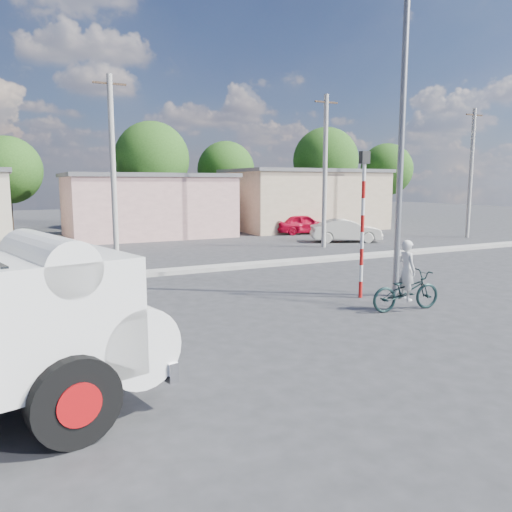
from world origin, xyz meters
name	(u,v)px	position (x,y,z in m)	size (l,w,h in m)	color
ground_plane	(295,323)	(0.00, 0.00, 0.00)	(120.00, 120.00, 0.00)	#2B2B2E
median	(189,270)	(0.00, 8.00, 0.08)	(40.00, 0.80, 0.16)	#99968E
bicycle	(406,291)	(3.32, -0.28, 0.55)	(0.72, 2.08, 1.09)	black
cyclist	(406,281)	(3.32, -0.28, 0.82)	(0.60, 0.39, 1.63)	silver
car_cream	(346,231)	(11.55, 13.45, 0.67)	(1.42, 4.07, 1.34)	beige
car_red	(303,224)	(11.78, 18.55, 0.68)	(1.60, 3.98, 1.36)	#B40421
traffic_pole	(363,212)	(3.20, 1.50, 2.59)	(0.28, 0.18, 4.36)	red
streetlight	(398,131)	(4.14, 1.20, 4.96)	(2.34, 0.22, 9.00)	slate
building_row	(133,204)	(1.10, 22.00, 2.13)	(37.80, 7.30, 4.44)	beige
tree_row	(192,164)	(7.45, 28.53, 4.96)	(51.24, 7.43, 8.42)	#38281E
utility_poles	(225,170)	(3.25, 12.00, 4.07)	(35.40, 0.24, 8.00)	#99968E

